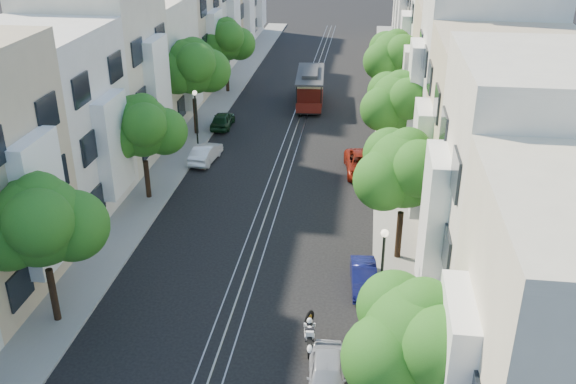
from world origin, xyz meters
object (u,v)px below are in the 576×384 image
(lamp_east, at_px, (383,260))
(tree_w_c, at_px, (193,68))
(tree_e_d, at_px, (395,57))
(tree_w_a, at_px, (41,223))
(parked_car_e_near, at_px, (327,375))
(tree_w_b, at_px, (143,128))
(tree_e_b, at_px, (406,171))
(parked_car_w_far, at_px, (223,120))
(tree_w_d, at_px, (226,41))
(cable_car, at_px, (310,86))
(parked_car_w_mid, at_px, (206,153))
(parked_car_e_mid, at_px, (364,278))
(tree_e_a, at_px, (420,340))
(sportbike_rider, at_px, (309,333))
(parked_car_e_far, at_px, (362,164))
(tree_e_c, at_px, (399,103))
(lamp_west, at_px, (196,111))

(lamp_east, bearing_deg, tree_w_c, 122.65)
(tree_e_d, bearing_deg, tree_w_a, -116.41)
(parked_car_e_near, bearing_deg, tree_w_a, 165.19)
(tree_w_b, height_order, parked_car_e_near, tree_w_b)
(tree_e_b, relative_size, parked_car_w_far, 1.87)
(tree_w_d, bearing_deg, cable_car, -18.81)
(lamp_east, height_order, parked_car_w_mid, lamp_east)
(tree_w_b, bearing_deg, parked_car_e_mid, -31.41)
(parked_car_w_mid, bearing_deg, tree_w_a, 90.07)
(lamp_east, distance_m, parked_car_e_mid, 3.26)
(tree_w_b, xyz_separation_m, parked_car_w_mid, (1.90, 6.04, -3.80))
(tree_e_a, height_order, tree_e_b, tree_e_b)
(sportbike_rider, height_order, parked_car_e_far, sportbike_rider)
(tree_w_c, relative_size, parked_car_e_near, 2.00)
(tree_e_b, relative_size, parked_car_w_mid, 1.84)
(tree_e_c, height_order, lamp_east, tree_e_c)
(tree_e_d, xyz_separation_m, parked_car_e_far, (-2.04, -11.65, -4.23))
(lamp_east, height_order, lamp_west, same)
(tree_e_a, xyz_separation_m, parked_car_e_mid, (-1.66, 9.22, -3.86))
(tree_e_d, distance_m, lamp_east, 27.07)
(tree_e_a, xyz_separation_m, sportbike_rider, (-3.71, 4.61, -3.64))
(tree_w_a, distance_m, tree_w_d, 34.00)
(sportbike_rider, bearing_deg, tree_e_b, 57.18)
(tree_e_b, xyz_separation_m, tree_w_a, (-14.40, -7.00, 0.00))
(tree_e_a, bearing_deg, tree_w_b, 130.27)
(lamp_west, xyz_separation_m, cable_car, (6.77, 11.38, -1.23))
(tree_e_a, relative_size, cable_car, 0.87)
(tree_e_c, relative_size, tree_w_b, 1.04)
(tree_e_c, height_order, sportbike_rider, tree_e_c)
(tree_e_b, relative_size, tree_e_d, 0.98)
(parked_car_e_mid, bearing_deg, tree_e_c, 78.42)
(tree_e_d, relative_size, parked_car_w_far, 1.92)
(tree_e_d, xyz_separation_m, parked_car_e_near, (-2.86, -31.56, -4.26))
(tree_e_c, relative_size, lamp_west, 1.57)
(tree_w_b, height_order, parked_car_e_mid, tree_w_b)
(tree_w_c, xyz_separation_m, lamp_west, (0.84, -2.98, -2.22))
(tree_w_a, distance_m, parked_car_e_far, 21.70)
(parked_car_e_far, bearing_deg, tree_e_b, -85.96)
(tree_e_c, xyz_separation_m, tree_e_d, (0.00, 11.00, 0.27))
(tree_w_c, height_order, parked_car_w_far, tree_w_c)
(tree_e_b, bearing_deg, tree_e_d, 90.00)
(parked_car_e_far, bearing_deg, parked_car_w_far, 138.37)
(cable_car, bearing_deg, parked_car_w_far, -136.22)
(tree_w_a, height_order, parked_car_e_near, tree_w_a)
(tree_w_c, height_order, parked_car_e_far, tree_w_c)
(sportbike_rider, xyz_separation_m, cable_car, (-3.08, 31.79, 0.85))
(parked_car_w_mid, bearing_deg, sportbike_rider, 121.59)
(tree_w_a, distance_m, tree_w_c, 23.00)
(lamp_west, bearing_deg, tree_w_d, 93.44)
(tree_w_c, xyz_separation_m, sportbike_rider, (10.69, -23.39, -4.31))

